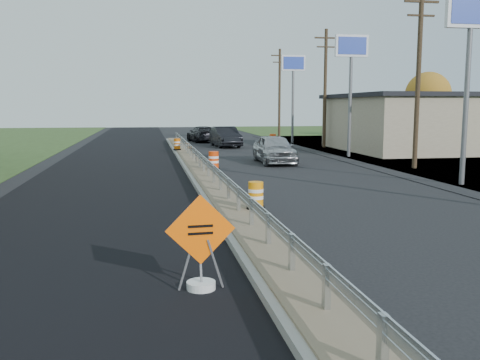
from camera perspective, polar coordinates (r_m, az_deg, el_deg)
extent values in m
plane|color=black|center=(18.07, -1.22, -2.74)|extent=(140.00, 140.00, 0.00)
cube|color=black|center=(27.81, -13.38, 0.79)|extent=(7.20, 120.00, 0.01)
cube|color=gray|center=(25.90, -3.89, 0.67)|extent=(1.60, 55.00, 0.18)
cube|color=brown|center=(25.89, -3.90, 0.92)|extent=(1.25, 55.00, 0.05)
cube|color=silver|center=(6.75, 14.99, -16.41)|extent=(0.10, 0.15, 0.70)
cube|color=silver|center=(8.47, 9.22, -11.14)|extent=(0.10, 0.15, 0.70)
cube|color=silver|center=(10.30, 5.56, -7.63)|extent=(0.10, 0.15, 0.70)
cube|color=silver|center=(12.17, 3.05, -5.18)|extent=(0.10, 0.15, 0.70)
cube|color=silver|center=(14.09, 1.23, -3.37)|extent=(0.10, 0.15, 0.70)
cube|color=silver|center=(16.02, -0.15, -2.00)|extent=(0.10, 0.15, 0.70)
cube|color=silver|center=(17.97, -1.23, -0.93)|extent=(0.10, 0.15, 0.70)
cube|color=silver|center=(19.93, -2.10, -0.06)|extent=(0.10, 0.15, 0.70)
cube|color=silver|center=(21.89, -2.81, 0.65)|extent=(0.10, 0.15, 0.70)
cube|color=silver|center=(23.87, -3.40, 1.24)|extent=(0.10, 0.15, 0.70)
cube|color=silver|center=(25.84, -3.90, 1.74)|extent=(0.10, 0.15, 0.70)
cube|color=silver|center=(27.82, -4.34, 2.17)|extent=(0.10, 0.15, 0.70)
cube|color=silver|center=(29.80, -4.71, 2.55)|extent=(0.10, 0.15, 0.70)
cube|color=silver|center=(31.79, -5.04, 2.87)|extent=(0.10, 0.15, 0.70)
cube|color=silver|center=(33.78, -5.33, 3.16)|extent=(0.10, 0.15, 0.70)
cube|color=silver|center=(35.76, -5.59, 3.42)|extent=(0.10, 0.15, 0.70)
cube|color=silver|center=(37.75, -5.82, 3.65)|extent=(0.10, 0.15, 0.70)
cube|color=silver|center=(39.74, -6.03, 3.85)|extent=(0.10, 0.15, 0.70)
cube|color=silver|center=(41.73, -6.21, 4.04)|extent=(0.10, 0.15, 0.70)
cube|color=silver|center=(43.73, -6.38, 4.21)|extent=(0.10, 0.15, 0.70)
cube|color=silver|center=(45.72, -6.54, 4.36)|extent=(0.10, 0.15, 0.70)
cube|color=silver|center=(47.71, -6.68, 4.51)|extent=(0.10, 0.15, 0.70)
cube|color=silver|center=(49.71, -6.81, 4.64)|extent=(0.10, 0.15, 0.70)
cube|color=silver|center=(26.81, -4.13, 2.39)|extent=(0.04, 46.00, 0.34)
cube|color=silver|center=(26.82, -4.13, 2.22)|extent=(0.06, 46.00, 0.03)
cube|color=silver|center=(26.80, -4.13, 2.56)|extent=(0.06, 46.00, 0.03)
cube|color=tan|center=(44.41, 22.43, 5.56)|extent=(18.00, 12.00, 4.00)
cube|color=black|center=(44.40, 22.58, 8.29)|extent=(18.50, 12.50, 0.30)
cube|color=black|center=(40.38, 11.55, 5.25)|extent=(0.08, 7.20, 2.20)
cylinder|color=slate|center=(24.41, 22.96, 7.42)|extent=(0.22, 0.22, 6.80)
cube|color=white|center=(24.72, 23.45, 16.25)|extent=(2.20, 0.25, 1.40)
cube|color=#263FB2|center=(24.72, 23.45, 16.25)|extent=(1.90, 0.30, 1.10)
cylinder|color=slate|center=(36.05, 11.65, 7.82)|extent=(0.22, 0.22, 6.80)
cube|color=white|center=(36.26, 11.82, 13.83)|extent=(2.20, 0.25, 1.40)
cube|color=#263FB2|center=(36.26, 11.82, 13.83)|extent=(1.90, 0.30, 1.10)
cylinder|color=slate|center=(49.35, 5.65, 7.91)|extent=(0.22, 0.22, 6.80)
cube|color=white|center=(49.50, 5.71, 12.31)|extent=(2.20, 0.25, 1.40)
cube|color=#263FB2|center=(49.50, 5.71, 12.31)|extent=(1.90, 0.30, 1.10)
cylinder|color=#473523|center=(30.13, 18.47, 10.08)|extent=(0.26, 0.26, 9.40)
cube|color=#473523|center=(30.58, 18.81, 17.58)|extent=(1.90, 0.12, 0.12)
cube|color=#473523|center=(30.46, 18.75, 16.28)|extent=(1.50, 0.10, 0.10)
cylinder|color=#473523|center=(43.93, 9.06, 9.55)|extent=(0.26, 0.26, 9.40)
cube|color=#473523|center=(44.23, 9.18, 14.74)|extent=(1.90, 0.12, 0.12)
cube|color=#473523|center=(44.16, 9.16, 13.84)|extent=(1.50, 0.10, 0.10)
cylinder|color=#473523|center=(58.32, 4.23, 9.19)|extent=(0.26, 0.26, 9.40)
cube|color=#473523|center=(58.55, 4.27, 13.10)|extent=(1.90, 0.12, 0.12)
cube|color=#473523|center=(58.49, 4.27, 12.42)|extent=(1.50, 0.10, 0.10)
cylinder|color=#473523|center=(59.02, 19.28, 5.69)|extent=(0.36, 0.36, 3.08)
sphere|color=#C6842A|center=(59.00, 19.41, 8.61)|extent=(4.62, 4.62, 4.62)
cylinder|color=white|center=(9.97, -4.18, -11.17)|extent=(0.53, 0.53, 0.15)
cube|color=slate|center=(9.82, -5.77, -9.03)|extent=(0.32, 0.06, 0.92)
cube|color=slate|center=(9.87, -2.64, -8.91)|extent=(0.32, 0.06, 0.92)
cube|color=slate|center=(9.89, -4.23, -8.89)|extent=(0.05, 0.24, 0.94)
cube|color=#FF5D05|center=(9.68, -4.24, -5.30)|extent=(1.28, 0.12, 1.28)
cube|color=black|center=(9.64, -4.23, -4.95)|extent=(0.46, 0.04, 0.05)
cube|color=black|center=(9.67, -4.22, -5.72)|extent=(0.46, 0.04, 0.05)
cylinder|color=black|center=(16.30, 1.69, -2.95)|extent=(0.57, 0.57, 0.08)
cylinder|color=orange|center=(16.23, 1.69, -1.58)|extent=(0.45, 0.45, 0.79)
cylinder|color=white|center=(16.21, 1.69, -1.12)|extent=(0.47, 0.47, 0.10)
cylinder|color=white|center=(16.24, 1.69, -1.84)|extent=(0.47, 0.47, 0.10)
cylinder|color=black|center=(26.43, -2.82, 1.21)|extent=(0.61, 0.61, 0.08)
cylinder|color=red|center=(26.38, -2.83, 2.14)|extent=(0.49, 0.49, 0.86)
cylinder|color=white|center=(26.37, -2.83, 2.45)|extent=(0.50, 0.50, 0.11)
cylinder|color=white|center=(26.39, -2.83, 1.96)|extent=(0.50, 0.50, 0.11)
cylinder|color=black|center=(38.60, -6.72, 3.26)|extent=(0.56, 0.56, 0.07)
cylinder|color=#D55C09|center=(38.57, -6.73, 3.84)|extent=(0.45, 0.45, 0.79)
cylinder|color=white|center=(38.56, -6.73, 4.04)|extent=(0.46, 0.46, 0.10)
cylinder|color=white|center=(38.58, -6.73, 3.73)|extent=(0.46, 0.46, 0.10)
cylinder|color=black|center=(45.74, 3.51, 3.73)|extent=(0.68, 0.68, 0.09)
cylinder|color=#FF480A|center=(45.71, 3.52, 4.33)|extent=(0.54, 0.54, 0.95)
cylinder|color=white|center=(45.70, 3.52, 4.52)|extent=(0.56, 0.56, 0.12)
cylinder|color=white|center=(45.72, 3.52, 4.21)|extent=(0.56, 0.56, 0.12)
imported|color=#A8A8AC|center=(31.58, 3.69, 3.33)|extent=(2.05, 4.97, 1.68)
imported|color=black|center=(44.37, -1.57, 4.64)|extent=(2.19, 5.19, 1.67)
imported|color=black|center=(50.79, -4.10, 4.92)|extent=(2.75, 5.32, 1.48)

